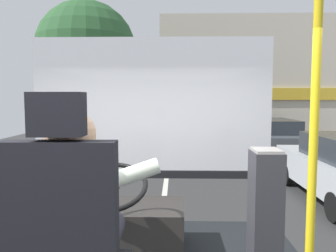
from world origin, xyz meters
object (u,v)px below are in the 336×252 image
(parked_car_black, at_px, (246,125))
(steering_console, at_px, (119,226))
(fare_box, at_px, (265,211))
(parked_car_charcoal, at_px, (270,137))
(bus_driver, at_px, (76,212))
(handrail_pole, at_px, (313,152))

(parked_car_black, bearing_deg, steering_console, -106.02)
(fare_box, bearing_deg, parked_car_charcoal, 73.84)
(bus_driver, height_order, parked_car_charcoal, bus_driver)
(steering_console, bearing_deg, parked_car_black, 73.98)
(bus_driver, bearing_deg, parked_car_charcoal, 69.55)
(steering_console, bearing_deg, handrail_pole, -41.63)
(handrail_pole, relative_size, parked_car_charcoal, 0.49)
(steering_console, relative_size, parked_car_charcoal, 0.26)
(fare_box, distance_m, parked_car_black, 15.25)
(handrail_pole, bearing_deg, steering_console, 138.37)
(handrail_pole, relative_size, fare_box, 2.22)
(steering_console, distance_m, handrail_pole, 1.78)
(steering_console, height_order, fare_box, fare_box)
(fare_box, xyz_separation_m, parked_car_charcoal, (2.89, 9.97, -0.60))
(steering_console, height_order, parked_car_charcoal, steering_console)
(bus_driver, distance_m, steering_console, 1.29)
(bus_driver, bearing_deg, fare_box, 37.40)
(bus_driver, xyz_separation_m, parked_car_charcoal, (4.05, 10.85, -0.89))
(steering_console, bearing_deg, bus_driver, -90.00)
(handrail_pole, height_order, parked_car_charcoal, handrail_pole)
(steering_console, distance_m, fare_box, 1.22)
(bus_driver, xyz_separation_m, fare_box, (1.16, 0.89, -0.30))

